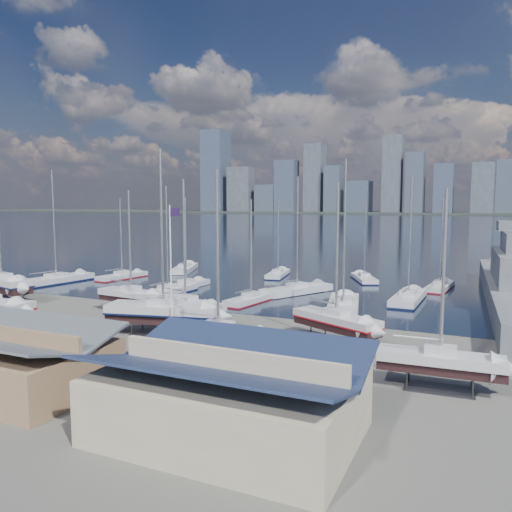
% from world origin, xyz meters
% --- Properties ---
extents(ground, '(1400.00, 1400.00, 0.00)m').
position_xyz_m(ground, '(0.00, -10.00, 0.00)').
color(ground, '#605E59').
rests_on(ground, ground).
extents(water, '(1400.00, 600.00, 0.40)m').
position_xyz_m(water, '(0.00, 300.00, -0.15)').
color(water, '#1A273C').
rests_on(water, ground).
extents(far_shore, '(1400.00, 80.00, 2.20)m').
position_xyz_m(far_shore, '(0.00, 560.00, 1.10)').
color(far_shore, '#2D332D').
rests_on(far_shore, ground).
extents(skyline, '(639.14, 43.80, 107.69)m').
position_xyz_m(skyline, '(-7.83, 553.76, 39.09)').
color(skyline, '#475166').
rests_on(skyline, far_shore).
extents(shed_grey, '(12.60, 8.40, 4.17)m').
position_xyz_m(shed_grey, '(0.00, -26.00, 2.15)').
color(shed_grey, '#8C6B4C').
rests_on(shed_grey, ground).
extents(shed_blue, '(13.65, 9.45, 4.71)m').
position_xyz_m(shed_blue, '(16.00, -26.00, 2.42)').
color(shed_blue, '#BFB293').
rests_on(shed_blue, ground).
extents(sailboat_cradle_0, '(11.18, 5.39, 17.31)m').
position_xyz_m(sailboat_cradle_0, '(-27.21, -5.18, 2.14)').
color(sailboat_cradle_0, '#2D2D33').
rests_on(sailboat_cradle_0, ground).
extents(sailboat_cradle_2, '(8.35, 3.16, 13.51)m').
position_xyz_m(sailboat_cradle_2, '(-7.69, -4.27, 1.95)').
color(sailboat_cradle_2, '#2D2D33').
rests_on(sailboat_cradle_2, ground).
extents(sailboat_cradle_3, '(10.96, 5.30, 16.99)m').
position_xyz_m(sailboat_cradle_3, '(1.20, -10.80, 2.12)').
color(sailboat_cradle_3, '#2D2D33').
rests_on(sailboat_cradle_3, ground).
extents(sailboat_cradle_4, '(9.09, 4.30, 14.43)m').
position_xyz_m(sailboat_cradle_4, '(1.23, -7.14, 2.00)').
color(sailboat_cradle_4, '#2D2D33').
rests_on(sailboat_cradle_4, ground).
extents(sailboat_cradle_5, '(9.08, 2.95, 14.60)m').
position_xyz_m(sailboat_cradle_5, '(9.56, -15.52, 2.00)').
color(sailboat_cradle_5, '#2D2D33').
rests_on(sailboat_cradle_5, ground).
extents(sailboat_cradle_6, '(8.64, 5.86, 13.85)m').
position_xyz_m(sailboat_cradle_6, '(16.37, -6.80, 1.96)').
color(sailboat_cradle_6, '#2D2D33').
rests_on(sailboat_cradle_6, ground).
extents(sailboat_cradle_7, '(7.95, 2.59, 13.06)m').
position_xyz_m(sailboat_cradle_7, '(25.49, -14.76, 1.93)').
color(sailboat_cradle_7, '#2D2D33').
rests_on(sailboat_cradle_7, ground).
extents(sailboat_moored_0, '(4.80, 12.25, 17.83)m').
position_xyz_m(sailboat_moored_0, '(-31.02, 7.24, 0.31)').
color(sailboat_moored_0, black).
rests_on(sailboat_moored_0, water).
extents(sailboat_moored_1, '(3.84, 9.32, 13.53)m').
position_xyz_m(sailboat_moored_1, '(-24.97, 15.07, 0.31)').
color(sailboat_moored_1, black).
rests_on(sailboat_moored_1, water).
extents(sailboat_moored_2, '(6.63, 10.96, 16.02)m').
position_xyz_m(sailboat_moored_2, '(-20.56, 26.70, 0.32)').
color(sailboat_moored_2, black).
rests_on(sailboat_moored_2, water).
extents(sailboat_moored_3, '(3.33, 10.19, 15.03)m').
position_xyz_m(sailboat_moored_3, '(-10.10, 6.31, 0.31)').
color(sailboat_moored_3, black).
rests_on(sailboat_moored_3, water).
extents(sailboat_moored_4, '(2.72, 9.04, 13.56)m').
position_xyz_m(sailboat_moored_4, '(-10.62, 11.61, 0.32)').
color(sailboat_moored_4, black).
rests_on(sailboat_moored_4, water).
extents(sailboat_moored_5, '(4.10, 9.33, 13.49)m').
position_xyz_m(sailboat_moored_5, '(-3.04, 27.73, 0.31)').
color(sailboat_moored_5, black).
rests_on(sailboat_moored_5, water).
extents(sailboat_moored_6, '(3.77, 9.06, 13.14)m').
position_xyz_m(sailboat_moored_6, '(2.18, 6.18, 0.31)').
color(sailboat_moored_6, black).
rests_on(sailboat_moored_6, water).
extents(sailboat_moored_7, '(7.65, 11.03, 16.38)m').
position_xyz_m(sailboat_moored_7, '(5.22, 14.18, 0.32)').
color(sailboat_moored_7, black).
rests_on(sailboat_moored_7, water).
extents(sailboat_moored_8, '(6.02, 9.17, 13.37)m').
position_xyz_m(sailboat_moored_8, '(11.01, 28.95, 0.31)').
color(sailboat_moored_8, black).
rests_on(sailboat_moored_8, water).
extents(sailboat_moored_9, '(5.72, 12.18, 17.73)m').
position_xyz_m(sailboat_moored_9, '(13.67, 6.09, 0.32)').
color(sailboat_moored_9, black).
rests_on(sailboat_moored_9, water).
extents(sailboat_moored_10, '(3.33, 10.83, 16.07)m').
position_xyz_m(sailboat_moored_10, '(19.62, 14.46, 0.31)').
color(sailboat_moored_10, black).
rests_on(sailboat_moored_10, water).
extents(sailboat_moored_11, '(3.46, 9.24, 13.50)m').
position_xyz_m(sailboat_moored_11, '(22.44, 25.67, 0.31)').
color(sailboat_moored_11, black).
rests_on(sailboat_moored_11, water).
extents(car_a, '(2.87, 4.96, 1.59)m').
position_xyz_m(car_a, '(-6.86, -21.25, 0.79)').
color(car_a, gray).
rests_on(car_a, ground).
extents(car_b, '(4.30, 2.42, 1.34)m').
position_xyz_m(car_b, '(-5.22, -21.58, 0.67)').
color(car_b, gray).
rests_on(car_b, ground).
extents(car_c, '(3.43, 6.04, 1.59)m').
position_xyz_m(car_c, '(-2.40, -21.16, 0.79)').
color(car_c, gray).
rests_on(car_c, ground).
extents(car_d, '(2.77, 5.60, 1.56)m').
position_xyz_m(car_d, '(7.19, -18.80, 0.78)').
color(car_d, gray).
rests_on(car_d, ground).
extents(flagpole, '(1.06, 0.12, 11.97)m').
position_xyz_m(flagpole, '(3.11, -12.16, 6.89)').
color(flagpole, white).
rests_on(flagpole, ground).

